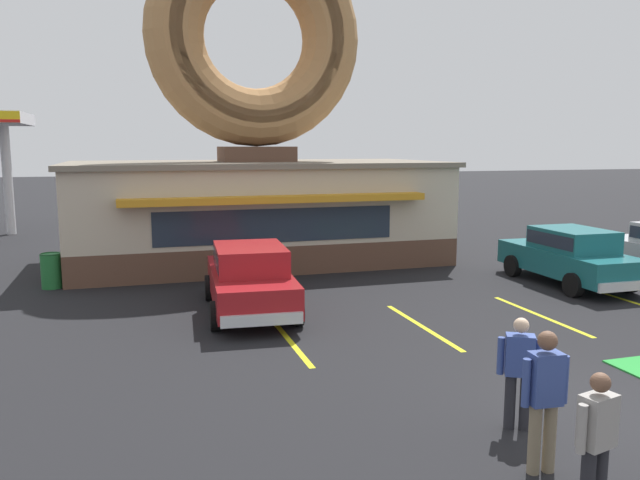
% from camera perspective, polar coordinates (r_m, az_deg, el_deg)
% --- Properties ---
extents(ground_plane, '(160.00, 160.00, 0.00)m').
position_cam_1_polar(ground_plane, '(10.52, 26.99, -14.01)').
color(ground_plane, black).
extents(donut_shop_building, '(12.30, 6.75, 10.96)m').
position_cam_1_polar(donut_shop_building, '(21.24, -5.82, 8.17)').
color(donut_shop_building, brown).
rests_on(donut_shop_building, ground).
extents(car_teal, '(2.02, 4.58, 1.60)m').
position_cam_1_polar(car_teal, '(18.88, 21.88, -1.20)').
color(car_teal, '#196066').
rests_on(car_teal, ground).
extents(car_red, '(2.23, 4.68, 1.60)m').
position_cam_1_polar(car_red, '(14.67, -6.43, -3.29)').
color(car_red, maroon).
rests_on(car_red, ground).
extents(pedestrian_hooded_kid, '(0.59, 0.27, 1.75)m').
position_cam_1_polar(pedestrian_hooded_kid, '(8.01, 19.84, -13.15)').
color(pedestrian_hooded_kid, '#7F7056').
rests_on(pedestrian_hooded_kid, ground).
extents(pedestrian_leather_jacket_man, '(0.58, 0.32, 1.58)m').
position_cam_1_polar(pedestrian_leather_jacket_man, '(7.39, 23.96, -16.21)').
color(pedestrian_leather_jacket_man, '#232328').
rests_on(pedestrian_leather_jacket_man, ground).
extents(pedestrian_clipboard_woman, '(0.53, 0.40, 1.58)m').
position_cam_1_polar(pedestrian_clipboard_woman, '(9.11, 17.75, -11.11)').
color(pedestrian_clipboard_woman, '#232328').
rests_on(pedestrian_clipboard_woman, ground).
extents(trash_bin, '(0.57, 0.57, 0.97)m').
position_cam_1_polar(trash_bin, '(18.66, -23.34, -2.55)').
color(trash_bin, '#1E662D').
rests_on(trash_bin, ground).
extents(parking_stripe_far_left, '(0.12, 3.60, 0.01)m').
position_cam_1_polar(parking_stripe_far_left, '(12.84, -2.96, -8.98)').
color(parking_stripe_far_left, yellow).
rests_on(parking_stripe_far_left, ground).
extents(parking_stripe_left, '(0.12, 3.60, 0.01)m').
position_cam_1_polar(parking_stripe_left, '(13.84, 9.29, -7.78)').
color(parking_stripe_left, yellow).
rests_on(parking_stripe_left, ground).
extents(parking_stripe_mid_left, '(0.12, 3.60, 0.01)m').
position_cam_1_polar(parking_stripe_mid_left, '(15.37, 19.44, -6.51)').
color(parking_stripe_mid_left, yellow).
rests_on(parking_stripe_mid_left, ground).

